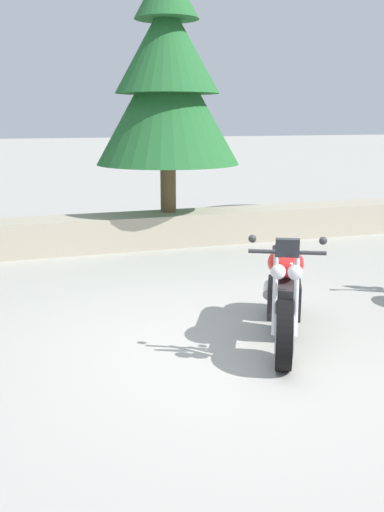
{
  "coord_description": "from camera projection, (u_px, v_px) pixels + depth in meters",
  "views": [
    {
      "loc": [
        -2.08,
        -4.85,
        2.15
      ],
      "look_at": [
        -0.0,
        1.2,
        0.65
      ],
      "focal_mm": 41.49,
      "sensor_mm": 36.0,
      "label": 1
    }
  ],
  "objects": [
    {
      "name": "motorcycle_red_centre",
      "position": [
        284.0,
        293.0,
        5.77
      ],
      "size": [
        1.15,
        1.91,
        1.18
      ],
      "color": "black",
      "rests_on": "ground"
    },
    {
      "name": "ground_plane",
      "position": [
        233.0,
        350.0,
        5.61
      ],
      "size": [
        120.0,
        120.0,
        0.0
      ],
      "primitive_type": "plane",
      "color": "#A3A099"
    },
    {
      "name": "pine_tree_mid_left",
      "position": [
        167.0,
        80.0,
        9.79
      ],
      "size": [
        2.42,
        2.42,
        4.09
      ],
      "color": "brown",
      "rests_on": "stone_wall"
    },
    {
      "name": "stone_wall",
      "position": [
        123.0,
        231.0,
        9.97
      ],
      "size": [
        36.0,
        0.8,
        0.55
      ],
      "primitive_type": "cube",
      "color": "#A89E89",
      "rests_on": "ground"
    }
  ]
}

